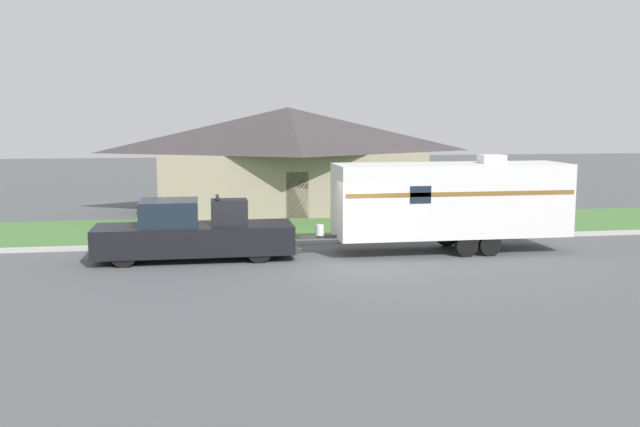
{
  "coord_description": "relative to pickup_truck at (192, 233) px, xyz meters",
  "views": [
    {
      "loc": [
        -4.38,
        -21.29,
        4.56
      ],
      "look_at": [
        -0.6,
        1.51,
        1.4
      ],
      "focal_mm": 40.0,
      "sensor_mm": 36.0,
      "label": 1
    }
  ],
  "objects": [
    {
      "name": "ground_plane",
      "position": [
        4.74,
        -1.51,
        -0.85
      ],
      "size": [
        120.0,
        120.0,
        0.0
      ],
      "primitive_type": "plane",
      "color": "#515456"
    },
    {
      "name": "curb_strip",
      "position": [
        4.74,
        2.24,
        -0.78
      ],
      "size": [
        80.0,
        0.3,
        0.14
      ],
      "color": "#ADADA8",
      "rests_on": "ground_plane"
    },
    {
      "name": "lawn_strip",
      "position": [
        4.74,
        5.89,
        -0.84
      ],
      "size": [
        80.0,
        7.0,
        0.03
      ],
      "color": "#477538",
      "rests_on": "ground_plane"
    },
    {
      "name": "house_across_street",
      "position": [
        4.52,
        11.81,
        1.74
      ],
      "size": [
        13.13,
        7.31,
        4.99
      ],
      "color": "gray",
      "rests_on": "ground_plane"
    },
    {
      "name": "pickup_truck",
      "position": [
        0.0,
        0.0,
        0.0
      ],
      "size": [
        6.38,
        1.98,
        2.04
      ],
      "color": "black",
      "rests_on": "ground_plane"
    },
    {
      "name": "travel_trailer",
      "position": [
        8.62,
        -0.0,
        0.92
      ],
      "size": [
        9.09,
        2.23,
        3.27
      ],
      "color": "black",
      "rests_on": "ground_plane"
    },
    {
      "name": "mailbox",
      "position": [
        7.54,
        2.82,
        0.15
      ],
      "size": [
        0.48,
        0.2,
        1.3
      ],
      "color": "brown",
      "rests_on": "ground_plane"
    }
  ]
}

